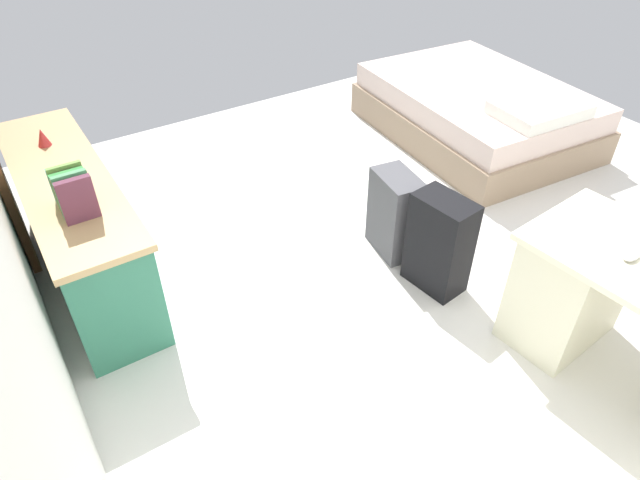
% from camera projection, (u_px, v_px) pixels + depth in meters
% --- Properties ---
extents(ground_plane, '(5.78, 5.78, 0.00)m').
position_uv_depth(ground_plane, '(450.00, 261.00, 3.67)').
color(ground_plane, silver).
extents(credenza, '(1.80, 0.48, 0.72)m').
position_uv_depth(credenza, '(78.00, 226.00, 3.37)').
color(credenza, '#2D7056').
rests_on(credenza, ground_plane).
extents(bed, '(2.01, 1.55, 0.58)m').
position_uv_depth(bed, '(477.00, 111.00, 4.89)').
color(bed, gray).
rests_on(bed, ground_plane).
extents(suitcase_black, '(0.38, 0.26, 0.63)m').
position_uv_depth(suitcase_black, '(439.00, 244.00, 3.31)').
color(suitcase_black, black).
rests_on(suitcase_black, ground_plane).
extents(suitcase_spare_grey, '(0.39, 0.27, 0.57)m').
position_uv_depth(suitcase_spare_grey, '(395.00, 214.00, 3.60)').
color(suitcase_spare_grey, '#4C4C51').
rests_on(suitcase_spare_grey, ground_plane).
extents(computer_mouse, '(0.07, 0.10, 0.03)m').
position_uv_depth(computer_mouse, '(631.00, 256.00, 2.57)').
color(computer_mouse, white).
rests_on(computer_mouse, desk).
extents(book_row, '(0.28, 0.17, 0.24)m').
position_uv_depth(book_row, '(73.00, 192.00, 2.82)').
color(book_row, '#5F2F42').
rests_on(book_row, credenza).
extents(figurine_small, '(0.08, 0.08, 0.11)m').
position_uv_depth(figurine_small, '(42.00, 137.00, 3.39)').
color(figurine_small, red).
rests_on(figurine_small, credenza).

